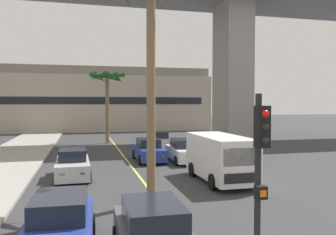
{
  "coord_description": "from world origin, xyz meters",
  "views": [
    {
      "loc": [
        -2.97,
        1.99,
        4.02
      ],
      "look_at": [
        0.0,
        14.0,
        3.51
      ],
      "focal_mm": 36.86,
      "sensor_mm": 36.0,
      "label": 1
    }
  ],
  "objects": [
    {
      "name": "car_queue_sixth",
      "position": [
        1.44,
        25.46,
        0.72
      ],
      "size": [
        1.89,
        4.13,
        1.56
      ],
      "color": "navy",
      "rests_on": "ground"
    },
    {
      "name": "car_queue_fifth",
      "position": [
        3.39,
        31.34,
        0.72
      ],
      "size": [
        1.96,
        4.16,
        1.56
      ],
      "color": "white",
      "rests_on": "ground"
    },
    {
      "name": "pier_building_backdrop",
      "position": [
        0.0,
        54.12,
        4.52
      ],
      "size": [
        31.09,
        8.04,
        9.17
      ],
      "color": "#BCB29E",
      "rests_on": "ground"
    },
    {
      "name": "car_queue_second",
      "position": [
        -3.6,
        11.44,
        0.72
      ],
      "size": [
        1.95,
        4.16,
        1.56
      ],
      "color": "navy",
      "rests_on": "ground"
    },
    {
      "name": "car_queue_fourth",
      "position": [
        -3.54,
        21.0,
        0.72
      ],
      "size": [
        1.9,
        4.13,
        1.56
      ],
      "color": "#B7BABF",
      "rests_on": "ground"
    },
    {
      "name": "lane_stripe_center",
      "position": [
        0.0,
        24.0,
        0.0
      ],
      "size": [
        0.14,
        56.0,
        0.01
      ],
      "primitive_type": "cube",
      "color": "#DBCC4C",
      "rests_on": "ground"
    },
    {
      "name": "car_queue_front",
      "position": [
        3.7,
        24.56,
        0.72
      ],
      "size": [
        1.89,
        4.13,
        1.56
      ],
      "color": "white",
      "rests_on": "ground"
    },
    {
      "name": "traffic_light_median_near",
      "position": [
        0.16,
        7.66,
        2.71
      ],
      "size": [
        0.24,
        0.37,
        4.2
      ],
      "color": "black",
      "rests_on": "ground"
    },
    {
      "name": "palm_tree_mid_median",
      "position": [
        -0.61,
        37.06,
        6.03
      ],
      "size": [
        3.63,
        3.63,
        7.2
      ],
      "color": "brown",
      "rests_on": "ground"
    },
    {
      "name": "palm_tree_near_median",
      "position": [
        -0.31,
        15.41,
        7.47
      ],
      "size": [
        3.45,
        3.45,
        9.1
      ],
      "color": "brown",
      "rests_on": "ground"
    },
    {
      "name": "delivery_van",
      "position": [
        3.81,
        18.37,
        1.29
      ],
      "size": [
        2.17,
        5.26,
        2.36
      ],
      "color": "white",
      "rests_on": "ground"
    }
  ]
}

